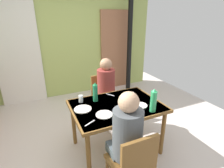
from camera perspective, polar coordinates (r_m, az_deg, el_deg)
ground_plane at (r=2.84m, az=-6.21°, el=-19.90°), size 5.80×5.80×0.00m
wall_back at (r=4.33m, az=-16.69°, el=13.60°), size 4.66×0.10×2.70m
door_wooden at (r=4.71m, az=1.09°, el=10.67°), size 0.80×0.05×2.00m
stove_pipe_column at (r=4.55m, az=5.73°, el=14.67°), size 0.12×0.12×2.70m
curtain_panel at (r=4.22m, az=-28.20°, el=8.84°), size 0.90×0.03×2.27m
dining_table at (r=2.45m, az=1.48°, el=-8.34°), size 1.20×0.87×0.73m
chair_near_diner at (r=1.91m, az=6.71°, el=-24.25°), size 0.40×0.40×0.87m
chair_far_diner at (r=3.21m, az=-2.70°, el=-3.91°), size 0.40×0.40×0.87m
person_near_diner at (r=1.82m, az=4.81°, el=-15.22°), size 0.30×0.37×0.77m
person_far_diner at (r=2.98m, az=-1.81°, el=0.02°), size 0.30×0.37×0.77m
water_bottle_green_near at (r=2.26m, az=13.23°, el=-5.33°), size 0.08×0.08×0.31m
water_bottle_green_far at (r=2.48m, az=-5.43°, el=-2.73°), size 0.07×0.07×0.28m
serving_bowl_center at (r=2.18m, az=5.35°, el=-9.23°), size 0.17×0.17×0.05m
dinner_plate_near_left at (r=2.18m, az=-2.51°, el=-9.82°), size 0.21×0.21×0.01m
dinner_plate_near_right at (r=2.33m, az=-9.42°, el=-7.99°), size 0.22×0.22×0.01m
dinner_plate_far_center at (r=2.42m, az=9.09°, el=-6.84°), size 0.19×0.19×0.01m
drinking_glass_by_near_diner at (r=2.51m, az=-10.02°, el=-4.71°), size 0.06×0.06×0.10m
cutlery_knife_near at (r=2.75m, az=6.80°, el=-3.21°), size 0.10×0.13×0.00m
cutlery_fork_near at (r=2.70m, az=-0.64°, el=-3.48°), size 0.09×0.14×0.00m
cutlery_knife_far at (r=2.05m, az=-7.14°, el=-12.39°), size 0.14×0.08×0.00m
cutlery_fork_far at (r=2.37m, az=3.68°, el=-7.33°), size 0.15×0.03×0.00m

